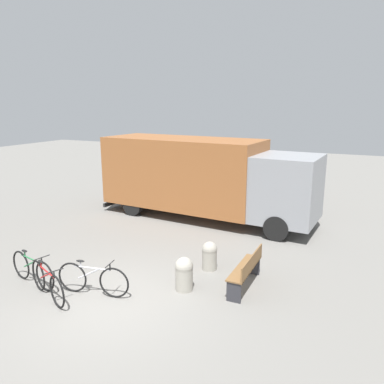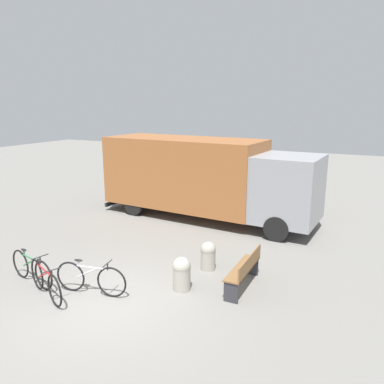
# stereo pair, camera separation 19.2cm
# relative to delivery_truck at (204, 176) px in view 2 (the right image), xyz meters

# --- Properties ---
(ground_plane) EXTENTS (60.00, 60.00, 0.00)m
(ground_plane) POSITION_rel_delivery_truck_xyz_m (0.67, -6.94, -1.71)
(ground_plane) COLOR slate
(delivery_truck) EXTENTS (8.67, 2.98, 3.12)m
(delivery_truck) POSITION_rel_delivery_truck_xyz_m (0.00, 0.00, 0.00)
(delivery_truck) COLOR #99592D
(delivery_truck) RESTS_ON ground
(park_bench) EXTENTS (0.40, 1.71, 0.88)m
(park_bench) POSITION_rel_delivery_truck_xyz_m (3.31, -4.89, -1.21)
(park_bench) COLOR brown
(park_bench) RESTS_ON ground
(bicycle_near) EXTENTS (1.81, 0.53, 0.85)m
(bicycle_near) POSITION_rel_delivery_truck_xyz_m (-1.61, -6.99, -1.31)
(bicycle_near) COLOR black
(bicycle_near) RESTS_ON ground
(bicycle_middle) EXTENTS (1.72, 0.77, 0.85)m
(bicycle_middle) POSITION_rel_delivery_truck_xyz_m (-0.75, -7.35, -1.31)
(bicycle_middle) COLOR black
(bicycle_middle) RESTS_ON ground
(bicycle_far) EXTENTS (1.83, 0.48, 0.85)m
(bicycle_far) POSITION_rel_delivery_truck_xyz_m (0.10, -6.77, -1.31)
(bicycle_far) COLOR black
(bicycle_far) RESTS_ON ground
(bollard_near_bench) EXTENTS (0.45, 0.45, 0.84)m
(bollard_near_bench) POSITION_rel_delivery_truck_xyz_m (1.95, -5.64, -1.26)
(bollard_near_bench) COLOR #9E998C
(bollard_near_bench) RESTS_ON ground
(bollard_far_bench) EXTENTS (0.42, 0.42, 0.79)m
(bollard_far_bench) POSITION_rel_delivery_truck_xyz_m (2.07, -4.30, -1.29)
(bollard_far_bench) COLOR #9E998C
(bollard_far_bench) RESTS_ON ground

